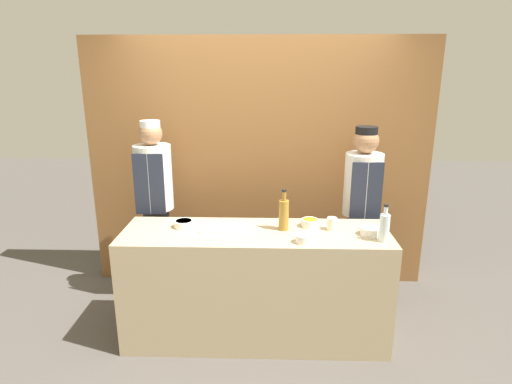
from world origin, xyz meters
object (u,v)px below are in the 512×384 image
object	(u,v)px
sauce_bowl_red	(184,223)
bottle_vinegar	(284,214)
sauce_bowl_white	(371,231)
cup_cream	(332,224)
sauce_bowl_brown	(303,238)
sauce_bowl_orange	(310,222)
bottle_clear	(384,227)
chef_left	(155,205)
chef_right	(361,209)
cutting_board	(226,228)

from	to	relation	value
sauce_bowl_red	bottle_vinegar	bearing A→B (deg)	-2.10
sauce_bowl_white	bottle_vinegar	bearing A→B (deg)	172.08
cup_cream	sauce_bowl_brown	bearing A→B (deg)	-132.57
sauce_bowl_orange	bottle_clear	bearing A→B (deg)	-29.43
chef_left	chef_right	world-z (taller)	chef_left
cup_cream	chef_left	distance (m)	1.60
sauce_bowl_orange	cup_cream	world-z (taller)	cup_cream
bottle_vinegar	chef_right	world-z (taller)	chef_right
sauce_bowl_brown	sauce_bowl_red	xyz separation A→B (m)	(-0.92, 0.28, -0.00)
sauce_bowl_white	chef_left	world-z (taller)	chef_left
bottle_vinegar	chef_right	distance (m)	0.90
chef_left	chef_right	bearing A→B (deg)	0.00
cup_cream	sauce_bowl_orange	bearing A→B (deg)	157.68
sauce_bowl_white	cutting_board	xyz separation A→B (m)	(-1.10, 0.08, -0.02)
bottle_clear	chef_left	size ratio (longest dim) A/B	0.17
cutting_board	chef_left	world-z (taller)	chef_left
bottle_vinegar	bottle_clear	bearing A→B (deg)	-16.49
sauce_bowl_brown	chef_left	xyz separation A→B (m)	(-1.27, 0.79, -0.02)
chef_right	cup_cream	bearing A→B (deg)	-122.34
sauce_bowl_white	chef_left	size ratio (longest dim) A/B	0.09
sauce_bowl_red	cutting_board	bearing A→B (deg)	-7.11
sauce_bowl_orange	sauce_bowl_white	xyz separation A→B (m)	(0.44, -0.16, -0.00)
sauce_bowl_orange	sauce_bowl_white	bearing A→B (deg)	-20.37
bottle_clear	chef_right	xyz separation A→B (m)	(-0.01, 0.75, -0.12)
sauce_bowl_brown	cup_cream	size ratio (longest dim) A/B	1.18
sauce_bowl_white	bottle_clear	world-z (taller)	bottle_clear
bottle_clear	chef_right	bearing A→B (deg)	90.43
sauce_bowl_white	bottle_vinegar	world-z (taller)	bottle_vinegar
sauce_bowl_red	cutting_board	distance (m)	0.34
sauce_bowl_brown	sauce_bowl_red	world-z (taller)	sauce_bowl_brown
bottle_clear	bottle_vinegar	bearing A→B (deg)	163.51
sauce_bowl_brown	cutting_board	world-z (taller)	sauce_bowl_brown
sauce_bowl_white	cutting_board	size ratio (longest dim) A/B	0.40
cutting_board	bottle_vinegar	world-z (taller)	bottle_vinegar
sauce_bowl_red	chef_right	world-z (taller)	chef_right
sauce_bowl_orange	bottle_clear	size ratio (longest dim) A/B	0.49
cup_cream	chef_right	distance (m)	0.63
sauce_bowl_brown	chef_left	distance (m)	1.50
sauce_bowl_brown	cup_cream	xyz separation A→B (m)	(0.24, 0.26, 0.02)
bottle_clear	chef_left	distance (m)	2.00
sauce_bowl_orange	chef_left	xyz separation A→B (m)	(-1.35, 0.46, -0.02)
sauce_bowl_white	chef_right	distance (m)	0.63
sauce_bowl_orange	sauce_bowl_white	world-z (taller)	same
sauce_bowl_white	chef_right	world-z (taller)	chef_right
sauce_bowl_brown	chef_right	size ratio (longest dim) A/B	0.07
sauce_bowl_brown	sauce_bowl_white	xyz separation A→B (m)	(0.52, 0.16, 0.00)
sauce_bowl_orange	bottle_vinegar	distance (m)	0.24
bottle_vinegar	chef_left	xyz separation A→B (m)	(-1.14, 0.54, -0.12)
cutting_board	bottle_vinegar	size ratio (longest dim) A/B	1.17
bottle_clear	cup_cream	size ratio (longest dim) A/B	2.85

